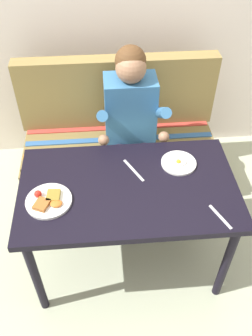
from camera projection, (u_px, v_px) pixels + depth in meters
name	position (u px, v px, depth m)	size (l,w,h in m)	color
ground_plane	(128.00, 258.00, 2.49)	(8.00, 8.00, 0.00)	#AEB697
table	(128.00, 196.00, 2.03)	(1.20, 0.70, 0.73)	black
couch	(119.00, 149.00, 2.80)	(1.44, 0.56, 1.00)	olive
person	(131.00, 119.00, 2.39)	(0.45, 0.61, 1.21)	teal
plate_breakfast	(48.00, 201.00, 1.88)	(0.24, 0.24, 0.05)	white
plate_eggs	(179.00, 163.00, 2.09)	(0.20, 0.20, 0.04)	white
fork	(220.00, 217.00, 1.82)	(0.01, 0.17, 0.01)	silver
knife	(134.00, 170.00, 2.06)	(0.01, 0.20, 0.01)	silver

